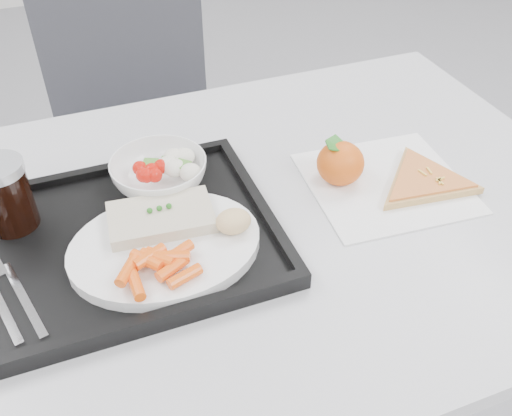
{
  "coord_description": "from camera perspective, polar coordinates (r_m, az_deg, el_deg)",
  "views": [
    {
      "loc": [
        -0.2,
        -0.34,
        1.33
      ],
      "look_at": [
        0.03,
        0.28,
        0.77
      ],
      "focal_mm": 40.0,
      "sensor_mm": 36.0,
      "label": 1
    }
  ],
  "objects": [
    {
      "name": "cola_glass",
      "position": [
        0.88,
        -23.79,
        1.28
      ],
      "size": [
        0.07,
        0.07,
        0.11
      ],
      "color": "black",
      "rests_on": "tray"
    },
    {
      "name": "tangerine",
      "position": [
        0.94,
        8.44,
        4.48
      ],
      "size": [
        0.08,
        0.08,
        0.08
      ],
      "color": "orange",
      "rests_on": "napkin"
    },
    {
      "name": "dinner_plate",
      "position": [
        0.81,
        -9.06,
        -3.81
      ],
      "size": [
        0.27,
        0.27,
        0.02
      ],
      "color": "white",
      "rests_on": "tray"
    },
    {
      "name": "bread_roll",
      "position": [
        0.8,
        -2.28,
        -1.34
      ],
      "size": [
        0.06,
        0.05,
        0.03
      ],
      "color": "#EBD78D",
      "rests_on": "dinner_plate"
    },
    {
      "name": "chair",
      "position": [
        1.54,
        -11.52,
        8.47
      ],
      "size": [
        0.45,
        0.45,
        0.93
      ],
      "color": "#38383F",
      "rests_on": "ground"
    },
    {
      "name": "table",
      "position": [
        0.93,
        -2.43,
        -3.89
      ],
      "size": [
        1.2,
        0.8,
        0.75
      ],
      "color": "silver",
      "rests_on": "ground"
    },
    {
      "name": "fish_fillet",
      "position": [
        0.83,
        -9.47,
        -0.92
      ],
      "size": [
        0.16,
        0.1,
        0.03
      ],
      "color": "beige",
      "rests_on": "dinner_plate"
    },
    {
      "name": "carrot_pile",
      "position": [
        0.75,
        -9.68,
        -5.47
      ],
      "size": [
        0.11,
        0.08,
        0.02
      ],
      "color": "#F75811",
      "rests_on": "dinner_plate"
    },
    {
      "name": "tray",
      "position": [
        0.85,
        -13.57,
        -3.25
      ],
      "size": [
        0.45,
        0.35,
        0.03
      ],
      "color": "black",
      "rests_on": "table"
    },
    {
      "name": "pizza_slice",
      "position": [
        0.97,
        16.47,
        2.63
      ],
      "size": [
        0.27,
        0.27,
        0.02
      ],
      "color": "tan",
      "rests_on": "napkin"
    },
    {
      "name": "salad_contents",
      "position": [
        0.91,
        -8.7,
        4.15
      ],
      "size": [
        0.1,
        0.08,
        0.03
      ],
      "color": "red",
      "rests_on": "salad_bowl"
    },
    {
      "name": "napkin",
      "position": [
        0.97,
        12.79,
        2.47
      ],
      "size": [
        0.27,
        0.26,
        0.0
      ],
      "color": "white",
      "rests_on": "table"
    },
    {
      "name": "salad_bowl",
      "position": [
        0.92,
        -9.66,
        3.47
      ],
      "size": [
        0.15,
        0.15,
        0.05
      ],
      "color": "white",
      "rests_on": "tray"
    }
  ]
}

